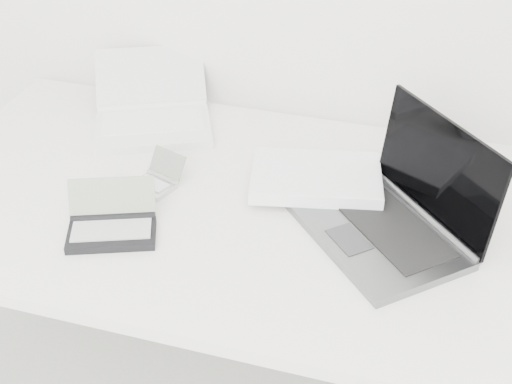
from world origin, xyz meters
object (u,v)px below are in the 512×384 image
(laptop_large, at_px, (361,199))
(netbook_open_white, at_px, (152,113))
(desk, at_px, (275,224))
(palmtop_charcoal, at_px, (112,225))

(laptop_large, height_order, netbook_open_white, laptop_large)
(desk, height_order, netbook_open_white, netbook_open_white)
(palmtop_charcoal, bearing_deg, netbook_open_white, 81.73)
(netbook_open_white, bearing_deg, desk, -57.90)
(laptop_large, bearing_deg, palmtop_charcoal, -109.26)
(palmtop_charcoal, bearing_deg, desk, 10.03)
(netbook_open_white, bearing_deg, palmtop_charcoal, -101.22)
(laptop_large, relative_size, netbook_open_white, 1.24)
(laptop_large, bearing_deg, desk, -123.76)
(netbook_open_white, bearing_deg, laptop_large, -46.47)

